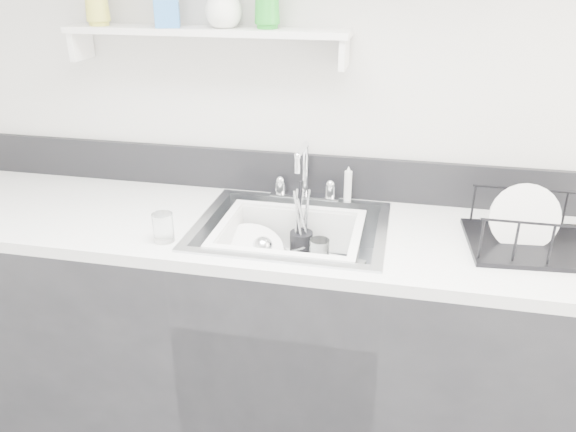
% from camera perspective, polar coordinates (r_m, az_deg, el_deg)
% --- Properties ---
extents(counter_run, '(3.20, 0.62, 0.92)m').
position_cam_1_polar(counter_run, '(2.13, 0.29, -12.32)').
color(counter_run, black).
rests_on(counter_run, ground).
extents(backsplash, '(3.20, 0.02, 0.16)m').
position_cam_1_polar(backsplash, '(2.13, 1.97, 4.23)').
color(backsplash, black).
rests_on(backsplash, counter_run).
extents(sink, '(0.64, 0.52, 0.20)m').
position_cam_1_polar(sink, '(1.93, 0.31, -3.47)').
color(sink, silver).
rests_on(sink, counter_run).
extents(faucet, '(0.26, 0.18, 0.23)m').
position_cam_1_polar(faucet, '(2.09, 1.70, 3.25)').
color(faucet, silver).
rests_on(faucet, counter_run).
extents(side_sprayer, '(0.03, 0.03, 0.14)m').
position_cam_1_polar(side_sprayer, '(2.08, 6.11, 3.24)').
color(side_sprayer, silver).
rests_on(side_sprayer, counter_run).
extents(wall_shelf, '(1.00, 0.16, 0.12)m').
position_cam_1_polar(wall_shelf, '(2.04, -8.38, 17.88)').
color(wall_shelf, silver).
rests_on(wall_shelf, room_shell).
extents(wash_tub, '(0.55, 0.47, 0.19)m').
position_cam_1_polar(wash_tub, '(1.89, 0.12, -3.56)').
color(wash_tub, silver).
rests_on(wash_tub, sink).
extents(plate_stack, '(0.28, 0.27, 0.11)m').
position_cam_1_polar(plate_stack, '(1.97, -3.55, -4.14)').
color(plate_stack, white).
rests_on(plate_stack, wash_tub).
extents(utensil_cup, '(0.08, 0.08, 0.27)m').
position_cam_1_polar(utensil_cup, '(1.99, 1.35, -2.76)').
color(utensil_cup, black).
rests_on(utensil_cup, wash_tub).
extents(ladle, '(0.30, 0.20, 0.08)m').
position_cam_1_polar(ladle, '(1.94, -0.87, -4.19)').
color(ladle, silver).
rests_on(ladle, wash_tub).
extents(tumbler_in_tub, '(0.08, 0.08, 0.10)m').
position_cam_1_polar(tumbler_in_tub, '(1.95, 3.20, -3.73)').
color(tumbler_in_tub, white).
rests_on(tumbler_in_tub, wash_tub).
extents(tumbler_counter, '(0.07, 0.07, 0.09)m').
position_cam_1_polar(tumbler_counter, '(1.82, -12.56, -1.15)').
color(tumbler_counter, white).
rests_on(tumbler_counter, counter_run).
extents(dish_rack, '(0.45, 0.35, 0.15)m').
position_cam_1_polar(dish_rack, '(1.89, 24.37, -0.88)').
color(dish_rack, black).
rests_on(dish_rack, counter_run).
extents(bowl_small, '(0.15, 0.15, 0.04)m').
position_cam_1_polar(bowl_small, '(1.89, 2.54, -5.75)').
color(bowl_small, white).
rests_on(bowl_small, wash_tub).
extents(soap_bottle_c, '(0.15, 0.15, 0.16)m').
position_cam_1_polar(soap_bottle_c, '(2.01, -6.60, 20.70)').
color(soap_bottle_c, silver).
rests_on(soap_bottle_c, wall_shelf).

